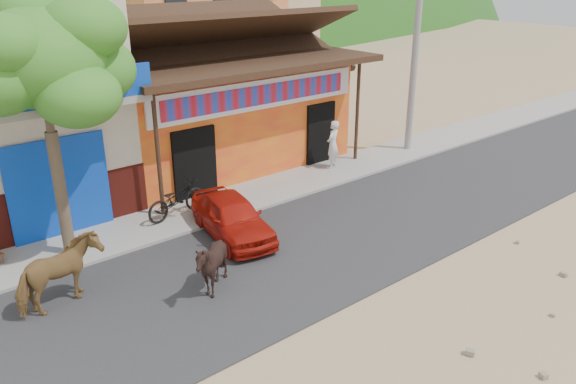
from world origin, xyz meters
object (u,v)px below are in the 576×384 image
at_px(cow_tan, 60,275).
at_px(pedestrian, 333,144).
at_px(cow_dark, 212,265).
at_px(red_car, 232,217).
at_px(tree, 51,132).
at_px(utility_pole, 416,39).
at_px(scooter, 176,199).

xyz_separation_m(cow_tan, pedestrian, (9.98, 2.54, 0.16)).
distance_m(cow_dark, red_car, 2.69).
relative_size(cow_tan, red_car, 0.54).
height_order(cow_tan, red_car, cow_tan).
bearing_deg(red_car, tree, 166.09).
xyz_separation_m(utility_pole, cow_dark, (-11.04, -3.79, -3.43)).
xyz_separation_m(tree, scooter, (3.04, 0.24, -2.50)).
xyz_separation_m(red_car, scooter, (-0.56, 1.88, 0.03)).
height_order(cow_tan, scooter, cow_tan).
bearing_deg(scooter, cow_dark, 151.38).
height_order(red_car, pedestrian, pedestrian).
bearing_deg(tree, utility_pole, 0.90).
height_order(tree, utility_pole, utility_pole).
relative_size(red_car, scooter, 1.70).
bearing_deg(scooter, red_car, -173.49).
distance_m(cow_tan, red_car, 4.50).
relative_size(tree, utility_pole, 0.75).
bearing_deg(cow_tan, scooter, -74.26).
xyz_separation_m(cow_dark, scooter, (1.28, 3.83, -0.07)).
distance_m(cow_tan, pedestrian, 10.29).
relative_size(utility_pole, cow_dark, 6.15).
xyz_separation_m(cow_dark, pedestrian, (7.34, 4.02, 0.25)).
distance_m(tree, cow_tan, 3.27).
bearing_deg(pedestrian, scooter, -21.10).
bearing_deg(utility_pole, cow_tan, -170.42).
bearing_deg(cow_dark, scooter, 165.30).
relative_size(tree, cow_tan, 3.45).
relative_size(utility_pole, pedestrian, 4.89).
height_order(red_car, scooter, red_car).
xyz_separation_m(utility_pole, scooter, (-9.76, 0.04, -3.50)).
distance_m(utility_pole, cow_tan, 14.27).
bearing_deg(tree, cow_tan, -112.54).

